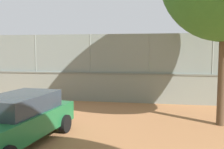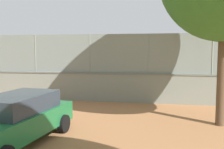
% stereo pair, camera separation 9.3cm
% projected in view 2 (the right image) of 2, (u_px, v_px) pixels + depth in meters
% --- Properties ---
extents(ground_plane, '(260.00, 260.00, 0.00)m').
position_uv_depth(ground_plane, '(136.00, 81.00, 23.80)').
color(ground_plane, '#A36B42').
extents(perimeter_wall, '(22.96, 1.15, 1.60)m').
position_uv_depth(perimeter_wall, '(119.00, 87.00, 14.37)').
color(perimeter_wall, gray).
rests_on(perimeter_wall, ground_plane).
extents(fence_panel_on_wall, '(22.56, 0.89, 2.10)m').
position_uv_depth(fence_panel_on_wall, '(119.00, 53.00, 14.19)').
color(fence_panel_on_wall, gray).
rests_on(fence_panel_on_wall, perimeter_wall).
extents(player_baseline_waiting, '(0.74, 1.20, 1.69)m').
position_uv_depth(player_baseline_waiting, '(146.00, 70.00, 24.34)').
color(player_baseline_waiting, navy).
rests_on(player_baseline_waiting, ground_plane).
extents(player_at_service_line, '(0.95, 0.96, 1.72)m').
position_uv_depth(player_at_service_line, '(61.00, 74.00, 20.11)').
color(player_at_service_line, '#591919').
rests_on(player_at_service_line, ground_plane).
extents(player_foreground_swinging, '(0.70, 0.85, 1.55)m').
position_uv_depth(player_foreground_swinging, '(123.00, 80.00, 16.99)').
color(player_foreground_swinging, navy).
rests_on(player_foreground_swinging, ground_plane).
extents(sports_ball, '(0.09, 0.09, 0.09)m').
position_uv_depth(sports_ball, '(151.00, 81.00, 23.57)').
color(sports_ball, white).
rests_on(sports_ball, ground_plane).
extents(parked_car_green, '(2.38, 4.67, 1.51)m').
position_uv_depth(parked_car_green, '(16.00, 119.00, 7.88)').
color(parked_car_green, '#1E6B38').
rests_on(parked_car_green, ground_plane).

